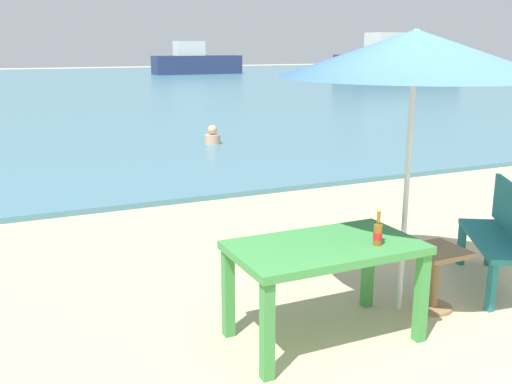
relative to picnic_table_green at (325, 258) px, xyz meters
The scene contains 10 objects.
ground_plane 1.37m from the picnic_table_green, 39.83° to the right, with size 120.00×120.00×0.00m, color #C6B287.
sea_water 29.25m from the picnic_table_green, 88.18° to the left, with size 120.00×50.00×0.08m, color teal.
picnic_table_green is the anchor object (origin of this frame).
beer_bottle_amber 0.43m from the picnic_table_green, 28.90° to the right, with size 0.07×0.07×0.26m.
patio_umbrella 1.70m from the picnic_table_green, 10.65° to the left, with size 2.10×2.10×2.30m.
side_table_wood 1.15m from the picnic_table_green, ahead, with size 0.44×0.44×0.54m.
bench_teal_center 1.99m from the picnic_table_green, ahead, with size 0.93×1.21×0.95m.
swimmer_person 8.82m from the picnic_table_green, 74.79° to the left, with size 0.34×0.34×0.41m.
boat_fishing_trawler 41.10m from the picnic_table_green, 72.21° to the left, with size 6.57×1.79×2.39m.
boat_sailboat 32.14m from the picnic_table_green, 51.31° to the left, with size 7.70×2.10×2.80m.
Camera 1 is at (-3.12, -2.76, 2.18)m, focal length 41.42 mm.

